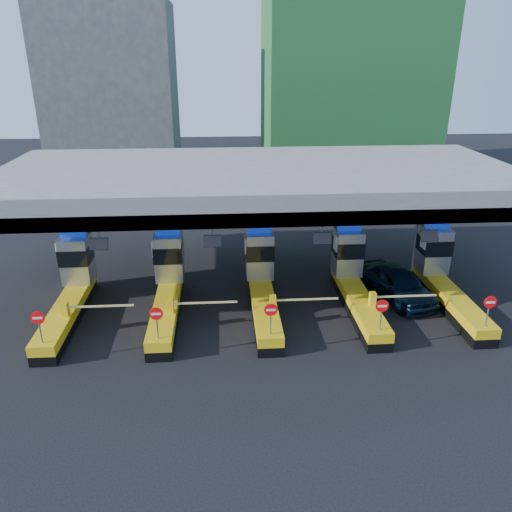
{
  "coord_description": "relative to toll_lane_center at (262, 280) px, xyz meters",
  "views": [
    {
      "loc": [
        -2.05,
        -23.94,
        12.69
      ],
      "look_at": [
        -0.32,
        0.0,
        2.94
      ],
      "focal_mm": 35.0,
      "sensor_mm": 36.0,
      "label": 1
    }
  ],
  "objects": [
    {
      "name": "toll_lane_right",
      "position": [
        5.0,
        0.0,
        0.0
      ],
      "size": [
        4.43,
        8.0,
        4.16
      ],
      "color": "black",
      "rests_on": "ground"
    },
    {
      "name": "toll_lane_far_right",
      "position": [
        10.0,
        0.0,
        0.0
      ],
      "size": [
        4.43,
        8.0,
        4.16
      ],
      "color": "black",
      "rests_on": "ground"
    },
    {
      "name": "bg_building_scaffold",
      "position": [
        12.0,
        31.72,
        12.6
      ],
      "size": [
        18.0,
        12.0,
        28.0
      ],
      "primitive_type": "cube",
      "color": "#1E5926",
      "rests_on": "ground"
    },
    {
      "name": "ground",
      "position": [
        -0.0,
        -0.28,
        -1.4
      ],
      "size": [
        120.0,
        120.0,
        0.0
      ],
      "primitive_type": "plane",
      "color": "black",
      "rests_on": "ground"
    },
    {
      "name": "toll_lane_far_left",
      "position": [
        -10.0,
        0.0,
        0.0
      ],
      "size": [
        4.43,
        8.0,
        4.16
      ],
      "color": "black",
      "rests_on": "ground"
    },
    {
      "name": "toll_lane_center",
      "position": [
        0.0,
        0.0,
        0.0
      ],
      "size": [
        4.43,
        8.0,
        4.16
      ],
      "color": "black",
      "rests_on": "ground"
    },
    {
      "name": "bg_building_concrete",
      "position": [
        -14.0,
        35.72,
        7.6
      ],
      "size": [
        14.0,
        10.0,
        18.0
      ],
      "primitive_type": "cube",
      "color": "#4C4C49",
      "rests_on": "ground"
    },
    {
      "name": "toll_lane_left",
      "position": [
        -5.0,
        0.0,
        0.0
      ],
      "size": [
        4.43,
        8.0,
        4.16
      ],
      "color": "black",
      "rests_on": "ground"
    },
    {
      "name": "toll_canopy",
      "position": [
        -0.0,
        2.59,
        4.74
      ],
      "size": [
        28.0,
        12.09,
        7.0
      ],
      "color": "slate",
      "rests_on": "ground"
    },
    {
      "name": "van",
      "position": [
        7.56,
        0.13,
        -0.49
      ],
      "size": [
        3.58,
        5.73,
        1.82
      ],
      "primitive_type": "imported",
      "rotation": [
        0.0,
        0.0,
        0.29
      ],
      "color": "black",
      "rests_on": "ground"
    }
  ]
}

